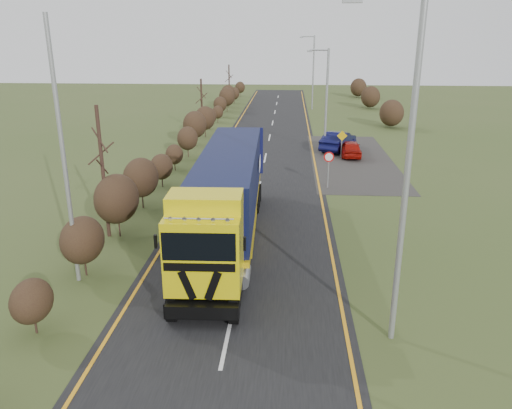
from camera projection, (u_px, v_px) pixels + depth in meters
The scene contains 14 objects.
ground at pixel (240, 280), 19.08m from camera, with size 160.00×160.00×0.00m, color #3C4D21.
road at pixel (257, 199), 28.52m from camera, with size 8.00×120.00×0.02m, color black.
layby at pixel (351, 159), 37.56m from camera, with size 6.00×18.00×0.02m, color #302D2B.
lane_markings at pixel (256, 200), 28.22m from camera, with size 7.52×116.00×0.01m.
hedgerow at pixel (141, 180), 26.39m from camera, with size 2.24×102.04×6.05m.
lorry at pixel (227, 193), 21.85m from camera, with size 2.84×14.64×4.06m.
car_red_hatchback at pixel (350, 149), 38.29m from camera, with size 1.48×3.69×1.26m, color #990E07.
car_blue_sedan at pixel (338, 141), 40.35m from camera, with size 1.62×4.63×1.53m, color #090A33.
streetlight_near at pixel (403, 163), 13.68m from camera, with size 2.12×0.20×10.00m.
streetlight_mid at pixel (325, 97), 38.34m from camera, with size 1.70×0.18×7.96m.
streetlight_far at pixel (312, 69), 61.45m from camera, with size 1.89×0.18×8.88m.
left_pole at pixel (64, 158), 17.53m from camera, with size 0.16×0.16×9.59m, color #929497.
speed_sign at pixel (329, 163), 30.10m from camera, with size 0.62×0.10×2.25m.
warning_board at pixel (342, 141), 37.96m from camera, with size 0.78×0.11×2.03m.
Camera 1 is at (1.77, -17.05, 8.87)m, focal length 35.00 mm.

